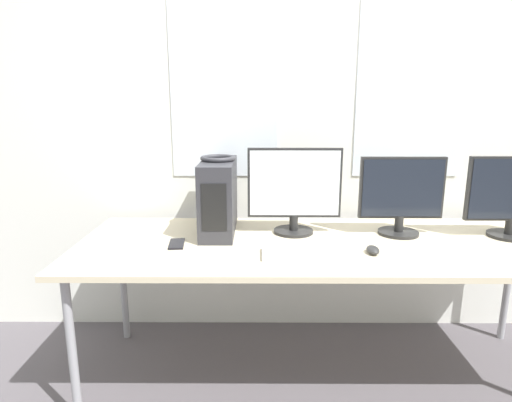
# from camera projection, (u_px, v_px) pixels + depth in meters

# --- Properties ---
(wall_back) EXTENTS (8.00, 0.07, 2.70)m
(wall_back) POSITION_uv_depth(u_px,v_px,m) (316.00, 118.00, 2.59)
(wall_back) COLOR silver
(wall_back) RESTS_ON ground_plane
(desk) EXTENTS (2.51, 0.90, 0.75)m
(desk) POSITION_uv_depth(u_px,v_px,m) (327.00, 249.00, 2.17)
(desk) COLOR beige
(desk) RESTS_ON ground_plane
(pc_tower) EXTENTS (0.17, 0.50, 0.39)m
(pc_tower) POSITION_uv_depth(u_px,v_px,m) (219.00, 196.00, 2.30)
(pc_tower) COLOR #2D2D33
(pc_tower) RESTS_ON desk
(headphones) EXTENTS (0.19, 0.19, 0.02)m
(headphones) POSITION_uv_depth(u_px,v_px,m) (218.00, 158.00, 2.25)
(headphones) COLOR #333338
(headphones) RESTS_ON pc_tower
(monitor_main) EXTENTS (0.49, 0.21, 0.46)m
(monitor_main) POSITION_uv_depth(u_px,v_px,m) (294.00, 189.00, 2.26)
(monitor_main) COLOR black
(monitor_main) RESTS_ON desk
(monitor_right_near) EXTENTS (0.44, 0.21, 0.42)m
(monitor_right_near) POSITION_uv_depth(u_px,v_px,m) (401.00, 195.00, 2.24)
(monitor_right_near) COLOR black
(monitor_right_near) RESTS_ON desk
(keyboard) EXTENTS (0.44, 0.17, 0.02)m
(keyboard) POSITION_uv_depth(u_px,v_px,m) (310.00, 253.00, 1.97)
(keyboard) COLOR silver
(keyboard) RESTS_ON desk
(mouse) EXTENTS (0.06, 0.10, 0.04)m
(mouse) POSITION_uv_depth(u_px,v_px,m) (373.00, 250.00, 1.99)
(mouse) COLOR #2D2D2D
(mouse) RESTS_ON desk
(cell_phone) EXTENTS (0.09, 0.16, 0.01)m
(cell_phone) POSITION_uv_depth(u_px,v_px,m) (177.00, 244.00, 2.12)
(cell_phone) COLOR black
(cell_phone) RESTS_ON desk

